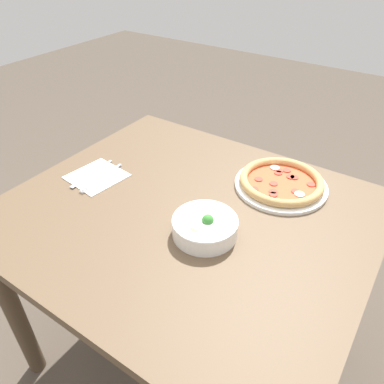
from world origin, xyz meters
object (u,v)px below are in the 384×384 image
Objects in this scene: pizza at (281,183)px; bowl at (205,226)px; fork at (102,177)px; knife at (94,172)px.

pizza is 0.34m from bowl.
pizza is 1.64× the size of bowl.
fork is at bearing -5.16° from bowl.
fork is (0.43, -0.04, -0.03)m from bowl.
fork is at bearing 79.06° from knife.
pizza is 0.62m from knife.
knife is at bearing -5.41° from bowl.
pizza is 0.58m from fork.
pizza is at bearing 116.20° from fork.
knife is at bearing -100.94° from fork.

